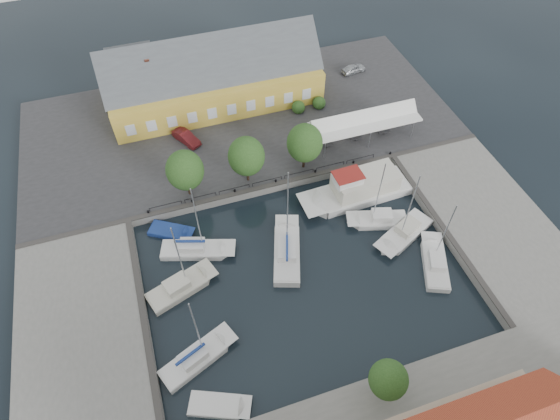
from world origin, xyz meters
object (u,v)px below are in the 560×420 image
object	(u,v)px
east_boat_b	(404,234)
west_boat_d	(197,359)
launch_nw	(171,232)
center_sailboat	(287,252)
west_boat_b	(181,288)
launch_sw	(219,406)
warehouse	(209,79)
trawler	(359,190)
east_boat_c	(434,264)
east_boat_a	(378,221)
car_red	(186,137)
car_silver	(354,69)
west_boat_a	(196,250)
tent_canopy	(365,122)

from	to	relation	value
east_boat_b	west_boat_d	distance (m)	25.49
launch_nw	center_sailboat	bearing A→B (deg)	-30.93
west_boat_b	launch_sw	xyz separation A→B (m)	(0.92, -12.38, -0.17)
warehouse	trawler	size ratio (longest dim) A/B	2.10
west_boat_d	warehouse	bearing A→B (deg)	74.71
east_boat_c	launch_nw	bearing A→B (deg)	153.12
east_boat_a	west_boat_b	distance (m)	22.73
trawler	east_boat_b	bearing A→B (deg)	-71.16
warehouse	car_red	size ratio (longest dim) A/B	6.82
car_silver	trawler	xyz separation A→B (m)	(-9.01, -21.89, -0.62)
west_boat_a	launch_sw	bearing A→B (deg)	-95.26
east_boat_a	west_boat_d	world-z (taller)	west_boat_d
east_boat_b	tent_canopy	bearing A→B (deg)	83.31
car_silver	center_sailboat	size ratio (longest dim) A/B	0.31
east_boat_b	east_boat_c	bearing A→B (deg)	-75.60
launch_sw	launch_nw	distance (m)	19.83
center_sailboat	west_boat_a	bearing A→B (deg)	159.95
tent_canopy	launch_sw	distance (m)	36.86
east_boat_c	west_boat_b	bearing A→B (deg)	167.95
west_boat_a	tent_canopy	bearing A→B (deg)	22.75
east_boat_b	west_boat_d	world-z (taller)	east_boat_b
east_boat_b	launch_nw	bearing A→B (deg)	160.90
east_boat_c	west_boat_b	size ratio (longest dim) A/B	0.93
west_boat_d	west_boat_a	bearing A→B (deg)	78.49
east_boat_c	launch_nw	world-z (taller)	east_boat_c
car_red	west_boat_a	world-z (taller)	west_boat_a
warehouse	west_boat_a	distance (m)	25.35
west_boat_d	launch_sw	size ratio (longest dim) A/B	1.80
east_boat_a	west_boat_a	world-z (taller)	west_boat_a
east_boat_b	west_boat_b	world-z (taller)	east_boat_b
east_boat_a	east_boat_b	world-z (taller)	east_boat_b
tent_canopy	east_boat_c	xyz separation A→B (m)	(-0.61, -19.54, -3.42)
east_boat_c	west_boat_a	size ratio (longest dim) A/B	0.88
east_boat_b	launch_nw	distance (m)	25.79
warehouse	launch_sw	distance (m)	41.46
east_boat_a	east_boat_c	distance (m)	7.69
center_sailboat	west_boat_a	size ratio (longest dim) A/B	1.14
car_red	east_boat_b	xyz separation A→B (m)	(19.83, -21.51, -1.43)
warehouse	west_boat_b	xyz separation A→B (m)	(-9.78, -27.89, -4.17)
warehouse	launch_nw	xyz separation A→B (m)	(-9.53, -20.46, -4.34)
west_boat_a	trawler	bearing A→B (deg)	5.56
tent_canopy	center_sailboat	distance (m)	20.25
car_red	west_boat_a	xyz separation A→B (m)	(-2.35, -16.51, -1.42)
trawler	west_boat_a	bearing A→B (deg)	-174.44
center_sailboat	tent_canopy	bearing A→B (deg)	41.99
launch_sw	launch_nw	world-z (taller)	launch_sw
tent_canopy	east_boat_c	distance (m)	19.84
warehouse	east_boat_c	size ratio (longest dim) A/B	3.03
warehouse	center_sailboat	world-z (taller)	center_sailboat
warehouse	car_silver	xyz separation A→B (m)	(21.48, -0.08, -2.80)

